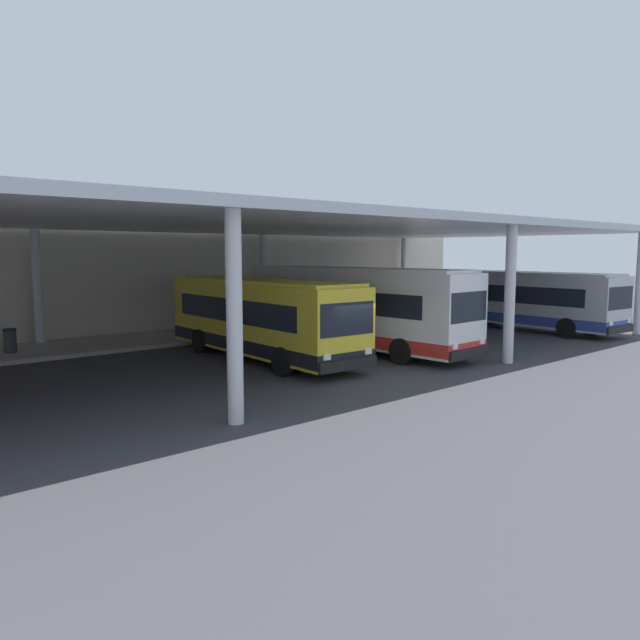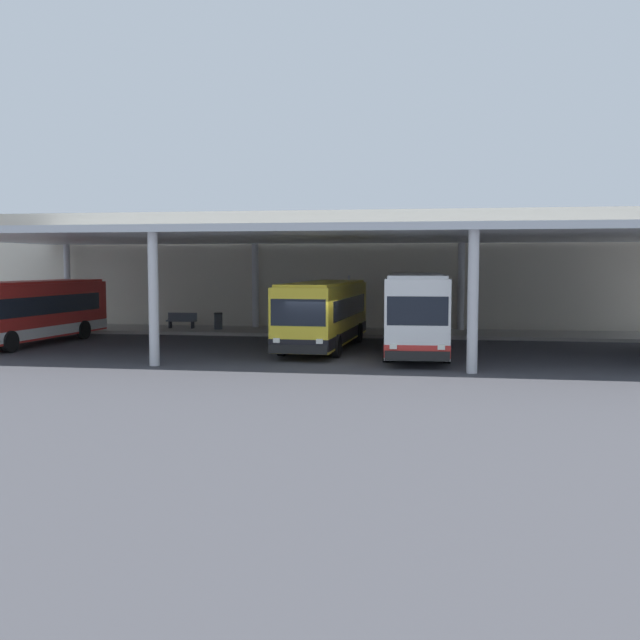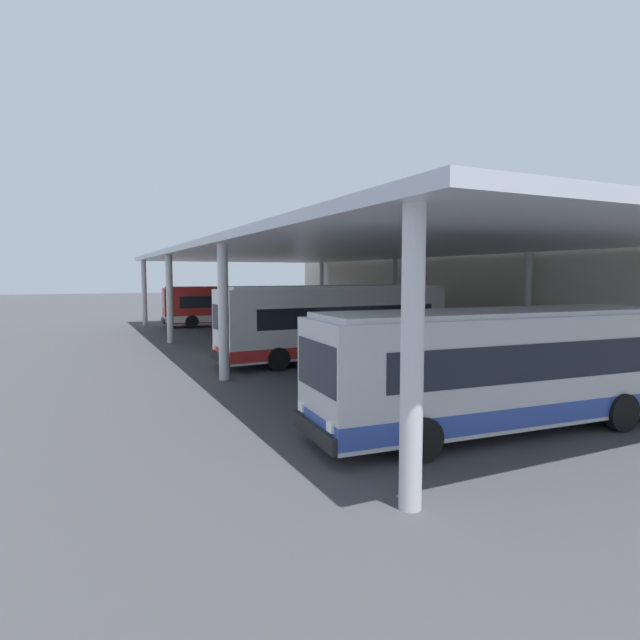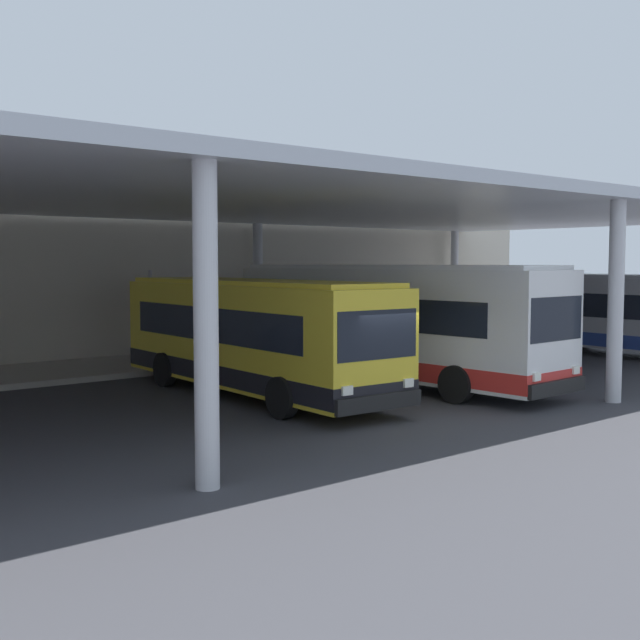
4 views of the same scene
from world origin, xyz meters
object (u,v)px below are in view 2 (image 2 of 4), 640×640
object	(u,v)px
bench_waiting	(182,320)
trash_bin	(218,321)
bus_second_bay	(324,314)
bus_middle_bay	(416,312)
bus_nearest_bay	(30,311)
banner_sign	(349,300)

from	to	relation	value
bench_waiting	trash_bin	xyz separation A→B (m)	(2.39, -0.36, 0.01)
bus_second_bay	bench_waiting	world-z (taller)	bus_second_bay
bus_middle_bay	trash_bin	world-z (taller)	bus_middle_bay
bus_nearest_bay	trash_bin	world-z (taller)	bus_nearest_bay
bus_second_bay	banner_sign	size ratio (longest dim) A/B	3.32
banner_sign	bus_second_bay	bearing A→B (deg)	-93.34
bench_waiting	bus_nearest_bay	bearing A→B (deg)	-121.71
banner_sign	trash_bin	bearing A→B (deg)	176.24
bus_second_bay	trash_bin	bearing A→B (deg)	136.53
trash_bin	banner_sign	bearing A→B (deg)	-3.76
banner_sign	bench_waiting	bearing A→B (deg)	175.08
trash_bin	bus_middle_bay	bearing A→B (deg)	-33.98
bus_nearest_bay	banner_sign	distance (m)	16.80
bus_middle_bay	bench_waiting	bearing A→B (deg)	149.62
bus_nearest_bay	bus_second_bay	world-z (taller)	same
bus_nearest_bay	bus_middle_bay	xyz separation A→B (m)	(19.17, -0.24, 0.19)
bus_nearest_bay	banner_sign	xyz separation A→B (m)	(15.18, 7.20, 0.32)
bus_nearest_bay	trash_bin	xyz separation A→B (m)	(7.37, 7.71, -0.98)
bench_waiting	banner_sign	size ratio (longest dim) A/B	0.56
trash_bin	banner_sign	xyz separation A→B (m)	(7.80, -0.51, 1.30)
trash_bin	bench_waiting	bearing A→B (deg)	171.34
bus_middle_bay	bus_second_bay	bearing A→B (deg)	168.19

